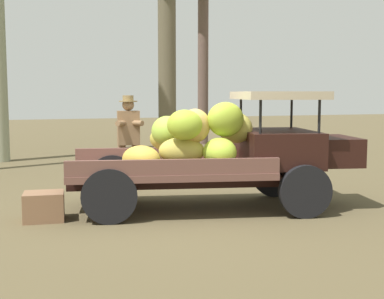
{
  "coord_description": "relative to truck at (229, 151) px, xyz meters",
  "views": [
    {
      "loc": [
        -2.39,
        -7.38,
        1.8
      ],
      "look_at": [
        0.2,
        0.2,
        0.93
      ],
      "focal_mm": 48.72,
      "sensor_mm": 36.0,
      "label": 1
    }
  ],
  "objects": [
    {
      "name": "farmer",
      "position": [
        -1.13,
        2.12,
        0.1
      ],
      "size": [
        0.52,
        0.47,
        1.76
      ],
      "rotation": [
        0.0,
        0.0,
        -1.67
      ],
      "color": "#90694D",
      "rests_on": "ground"
    },
    {
      "name": "wooden_crate",
      "position": [
        -2.78,
        0.14,
        -0.7
      ],
      "size": [
        0.6,
        0.53,
        0.41
      ],
      "primitive_type": "cube",
      "rotation": [
        0.0,
        0.0,
        3.03
      ],
      "color": "#876044",
      "rests_on": "ground"
    },
    {
      "name": "loose_banana_bunch",
      "position": [
        0.2,
        2.3,
        -0.75
      ],
      "size": [
        0.74,
        0.76,
        0.32
      ],
      "primitive_type": "ellipsoid",
      "rotation": [
        0.0,
        -0.02,
        0.84
      ],
      "color": "gold",
      "rests_on": "ground"
    },
    {
      "name": "truck",
      "position": [
        0.0,
        0.0,
        0.0
      ],
      "size": [
        4.64,
        2.46,
        1.83
      ],
      "rotation": [
        0.0,
        0.0,
        -0.2
      ],
      "color": "black",
      "rests_on": "ground"
    },
    {
      "name": "ground_plane",
      "position": [
        -0.75,
        -0.03,
        -0.9
      ],
      "size": [
        60.0,
        60.0,
        0.0
      ],
      "primitive_type": "plane",
      "color": "brown"
    }
  ]
}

